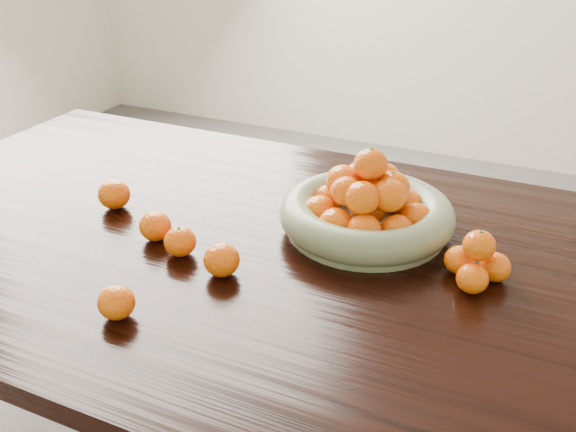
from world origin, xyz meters
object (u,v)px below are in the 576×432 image
at_px(fruit_bowl, 367,210).
at_px(dining_table, 313,294).
at_px(loose_orange_0, 180,242).
at_px(orange_pyramid, 477,262).

bearing_deg(fruit_bowl, dining_table, -115.86).
xyz_separation_m(dining_table, fruit_bowl, (0.06, 0.12, 0.14)).
relative_size(dining_table, fruit_bowl, 5.84).
relative_size(fruit_bowl, loose_orange_0, 5.69).
height_order(dining_table, orange_pyramid, orange_pyramid).
bearing_deg(loose_orange_0, fruit_bowl, 39.06).
relative_size(dining_table, loose_orange_0, 33.21).
xyz_separation_m(dining_table, orange_pyramid, (0.29, 0.03, 0.13)).
xyz_separation_m(orange_pyramid, loose_orange_0, (-0.51, -0.14, -0.01)).
bearing_deg(dining_table, fruit_bowl, 64.14).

